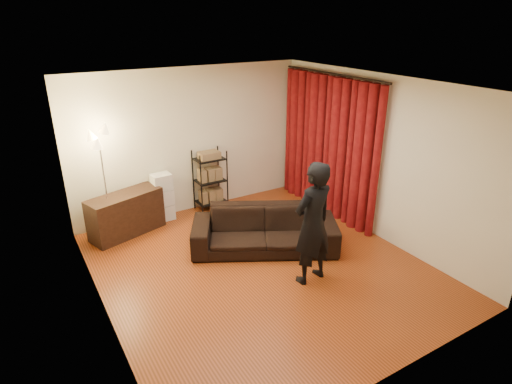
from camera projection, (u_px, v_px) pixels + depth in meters
floor at (261, 267)px, 6.47m from camera, size 5.00×5.00×0.00m
ceiling at (261, 85)px, 5.43m from camera, size 5.00×5.00×0.00m
wall_back at (190, 141)px, 7.93m from camera, size 5.00×0.00×5.00m
wall_front at (401, 269)px, 3.97m from camera, size 5.00×0.00×5.00m
wall_left at (93, 221)px, 4.88m from camera, size 0.00×5.00×5.00m
wall_right at (377, 158)px, 7.02m from camera, size 0.00×5.00×5.00m
curtain_rod at (333, 74)px, 7.39m from camera, size 0.04×2.65×0.04m
curtain at (327, 147)px, 7.88m from camera, size 0.22×2.65×2.55m
sofa at (265, 230)px, 6.86m from camera, size 2.45×1.90×0.67m
person at (313, 224)px, 5.84m from camera, size 0.70×0.51×1.78m
media_cabinet at (126, 214)px, 7.32m from camera, size 1.34×0.82×0.74m
storage_boxes at (163, 197)px, 7.80m from camera, size 0.38×0.31×0.90m
wire_shelf at (210, 180)px, 8.17m from camera, size 0.55×0.39×1.19m
floor_lamp at (105, 186)px, 6.94m from camera, size 0.45×0.45×1.91m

